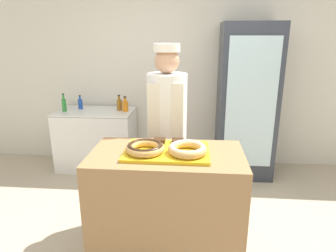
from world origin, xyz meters
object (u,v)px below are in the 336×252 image
at_px(bottle_amber, 119,104).
at_px(bottle_blue, 80,104).
at_px(beverage_fridge, 246,102).
at_px(bottle_green, 64,105).
at_px(serving_tray, 167,151).
at_px(chest_freezer, 97,139).
at_px(baker_person, 167,131).
at_px(donut_chocolate_glaze, 145,147).
at_px(brownie_back_left, 159,141).
at_px(brownie_back_right, 178,141).
at_px(bottle_orange, 125,106).
at_px(donut_light_glaze, 187,149).

bearing_deg(bottle_amber, bottle_blue, 175.70).
relative_size(beverage_fridge, bottle_green, 8.09).
distance_m(serving_tray, chest_freezer, 2.17).
bearing_deg(bottle_green, baker_person, -35.13).
relative_size(donut_chocolate_glaze, beverage_fridge, 0.15).
relative_size(brownie_back_left, chest_freezer, 0.09).
bearing_deg(serving_tray, bottle_green, 132.08).
bearing_deg(brownie_back_right, bottle_blue, 130.20).
height_order(brownie_back_right, bottle_amber, bottle_amber).
bearing_deg(bottle_blue, baker_person, -42.45).
distance_m(beverage_fridge, bottle_green, 2.40).
distance_m(bottle_amber, bottle_blue, 0.56).
height_order(serving_tray, brownie_back_left, brownie_back_left).
bearing_deg(chest_freezer, bottle_amber, 9.02).
xyz_separation_m(bottle_orange, bottle_green, (-0.81, -0.07, 0.02)).
relative_size(donut_chocolate_glaze, brownie_back_left, 3.19).
xyz_separation_m(donut_chocolate_glaze, brownie_back_left, (0.08, 0.21, -0.02)).
distance_m(brownie_back_left, bottle_orange, 1.74).
relative_size(donut_chocolate_glaze, bottle_blue, 1.49).
distance_m(donut_chocolate_glaze, bottle_orange, 1.91).
relative_size(baker_person, bottle_amber, 8.15).
distance_m(baker_person, beverage_fridge, 1.44).
height_order(bottle_orange, bottle_green, bottle_green).
distance_m(brownie_back_left, beverage_fridge, 1.86).
bearing_deg(donut_light_glaze, chest_freezer, 125.43).
bearing_deg(brownie_back_right, bottle_green, 136.09).
relative_size(beverage_fridge, bottle_amber, 9.20).
distance_m(bottle_green, bottle_blue, 0.23).
height_order(chest_freezer, bottle_blue, bottle_blue).
bearing_deg(brownie_back_left, brownie_back_right, 0.00).
relative_size(brownie_back_right, beverage_fridge, 0.05).
distance_m(donut_chocolate_glaze, brownie_back_right, 0.31).
xyz_separation_m(serving_tray, chest_freezer, (-1.14, 1.76, -0.55)).
bearing_deg(bottle_blue, serving_tray, -53.61).
xyz_separation_m(baker_person, beverage_fridge, (0.93, 1.10, 0.06)).
xyz_separation_m(serving_tray, beverage_fridge, (0.87, 1.76, 0.01)).
xyz_separation_m(brownie_back_left, bottle_green, (-1.46, 1.54, -0.08)).
bearing_deg(donut_chocolate_glaze, baker_person, 82.35).
xyz_separation_m(serving_tray, donut_light_glaze, (0.15, -0.06, 0.05)).
height_order(brownie_back_left, bottle_blue, same).
xyz_separation_m(donut_light_glaze, brownie_back_left, (-0.23, 0.21, -0.02)).
xyz_separation_m(donut_light_glaze, brownie_back_right, (-0.08, 0.21, -0.02)).
bearing_deg(bottle_blue, brownie_back_right, -49.80).
xyz_separation_m(donut_chocolate_glaze, donut_light_glaze, (0.31, 0.00, 0.00)).
relative_size(donut_chocolate_glaze, bottle_orange, 1.42).
height_order(chest_freezer, bottle_amber, bottle_amber).
bearing_deg(bottle_amber, donut_chocolate_glaze, -70.69).
bearing_deg(donut_chocolate_glaze, chest_freezer, 118.46).
xyz_separation_m(baker_person, bottle_green, (-1.47, 1.04, -0.00)).
bearing_deg(bottle_amber, serving_tray, -65.97).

